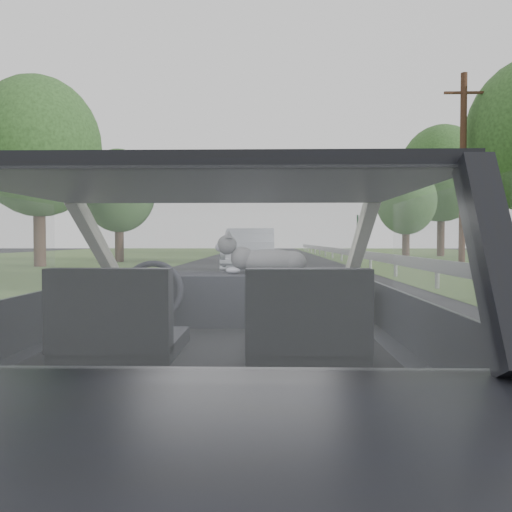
{
  "coord_description": "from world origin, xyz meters",
  "views": [
    {
      "loc": [
        0.24,
        -2.38,
        1.2
      ],
      "look_at": [
        0.17,
        0.54,
        1.11
      ],
      "focal_mm": 35.0,
      "sensor_mm": 36.0,
      "label": 1
    }
  ],
  "objects_px": {
    "other_car": "(250,251)",
    "utility_pole": "(463,171)",
    "cat": "(270,259)",
    "highway_sign": "(357,239)",
    "subject_car": "(218,339)"
  },
  "relations": [
    {
      "from": "other_car",
      "to": "utility_pole",
      "type": "xyz_separation_m",
      "value": [
        8.73,
        3.09,
        3.24
      ]
    },
    {
      "from": "cat",
      "to": "highway_sign",
      "type": "relative_size",
      "value": 0.23
    },
    {
      "from": "other_car",
      "to": "utility_pole",
      "type": "bearing_deg",
      "value": 19.63
    },
    {
      "from": "subject_car",
      "to": "other_car",
      "type": "relative_size",
      "value": 0.81
    },
    {
      "from": "highway_sign",
      "to": "cat",
      "type": "bearing_deg",
      "value": -91.32
    },
    {
      "from": "cat",
      "to": "utility_pole",
      "type": "xyz_separation_m",
      "value": [
        8.08,
        17.94,
        2.97
      ]
    },
    {
      "from": "subject_car",
      "to": "utility_pole",
      "type": "height_order",
      "value": "utility_pole"
    },
    {
      "from": "other_car",
      "to": "highway_sign",
      "type": "xyz_separation_m",
      "value": [
        5.27,
        8.0,
        0.43
      ]
    },
    {
      "from": "subject_car",
      "to": "cat",
      "type": "bearing_deg",
      "value": 69.34
    },
    {
      "from": "other_car",
      "to": "cat",
      "type": "bearing_deg",
      "value": -87.36
    },
    {
      "from": "other_car",
      "to": "highway_sign",
      "type": "relative_size",
      "value": 1.99
    },
    {
      "from": "subject_car",
      "to": "highway_sign",
      "type": "xyz_separation_m",
      "value": [
        4.87,
        23.51,
        0.52
      ]
    },
    {
      "from": "highway_sign",
      "to": "utility_pole",
      "type": "distance_m",
      "value": 6.63
    },
    {
      "from": "highway_sign",
      "to": "utility_pole",
      "type": "height_order",
      "value": "utility_pole"
    },
    {
      "from": "subject_car",
      "to": "other_car",
      "type": "xyz_separation_m",
      "value": [
        -0.4,
        15.51,
        0.09
      ]
    }
  ]
}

